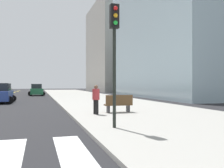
{
  "coord_description": "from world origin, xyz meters",
  "views": [
    {
      "loc": [
        5.33,
        -3.59,
        1.96
      ],
      "look_at": [
        14.65,
        28.41,
        1.98
      ],
      "focal_mm": 40.87,
      "sensor_mm": 36.0,
      "label": 1
    }
  ],
  "objects_px": {
    "car_green_third": "(36,90)",
    "traffic_light_near_corner": "(114,41)",
    "park_bench": "(119,104)",
    "car_white_second": "(6,89)",
    "pedestrian_waiting_east": "(96,98)",
    "car_blue_fourth": "(1,94)"
  },
  "relations": [
    {
      "from": "car_green_third",
      "to": "park_bench",
      "type": "relative_size",
      "value": 2.52
    },
    {
      "from": "car_green_third",
      "to": "traffic_light_near_corner",
      "type": "height_order",
      "value": "traffic_light_near_corner"
    },
    {
      "from": "traffic_light_near_corner",
      "to": "pedestrian_waiting_east",
      "type": "xyz_separation_m",
      "value": [
        0.3,
        4.84,
        -2.63
      ]
    },
    {
      "from": "car_white_second",
      "to": "park_bench",
      "type": "bearing_deg",
      "value": -74.84
    },
    {
      "from": "traffic_light_near_corner",
      "to": "park_bench",
      "type": "xyz_separation_m",
      "value": [
        1.93,
        5.46,
        -3.06
      ]
    },
    {
      "from": "car_white_second",
      "to": "pedestrian_waiting_east",
      "type": "relative_size",
      "value": 2.31
    },
    {
      "from": "traffic_light_near_corner",
      "to": "pedestrian_waiting_east",
      "type": "distance_m",
      "value": 5.51
    },
    {
      "from": "car_blue_fourth",
      "to": "traffic_light_near_corner",
      "type": "bearing_deg",
      "value": 110.91
    },
    {
      "from": "car_white_second",
      "to": "pedestrian_waiting_east",
      "type": "xyz_separation_m",
      "value": [
        10.37,
        -48.46,
        0.28
      ]
    },
    {
      "from": "car_white_second",
      "to": "traffic_light_near_corner",
      "type": "bearing_deg",
      "value": -78.22
    },
    {
      "from": "traffic_light_near_corner",
      "to": "car_blue_fourth",
      "type": "bearing_deg",
      "value": -69.86
    },
    {
      "from": "traffic_light_near_corner",
      "to": "pedestrian_waiting_east",
      "type": "bearing_deg",
      "value": -93.49
    },
    {
      "from": "car_green_third",
      "to": "park_bench",
      "type": "distance_m",
      "value": 30.46
    },
    {
      "from": "pedestrian_waiting_east",
      "to": "car_white_second",
      "type": "bearing_deg",
      "value": 168.54
    },
    {
      "from": "car_white_second",
      "to": "car_green_third",
      "type": "relative_size",
      "value": 0.9
    },
    {
      "from": "traffic_light_near_corner",
      "to": "park_bench",
      "type": "distance_m",
      "value": 6.55
    },
    {
      "from": "car_white_second",
      "to": "pedestrian_waiting_east",
      "type": "bearing_deg",
      "value": -76.84
    },
    {
      "from": "park_bench",
      "to": "car_white_second",
      "type": "bearing_deg",
      "value": 13.67
    },
    {
      "from": "car_white_second",
      "to": "car_blue_fourth",
      "type": "distance_m",
      "value": 34.85
    },
    {
      "from": "car_blue_fourth",
      "to": "pedestrian_waiting_east",
      "type": "bearing_deg",
      "value": 118.11
    },
    {
      "from": "car_white_second",
      "to": "pedestrian_waiting_east",
      "type": "distance_m",
      "value": 49.56
    },
    {
      "from": "car_green_third",
      "to": "traffic_light_near_corner",
      "type": "xyz_separation_m",
      "value": [
        3.32,
        -35.47,
        2.81
      ]
    }
  ]
}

